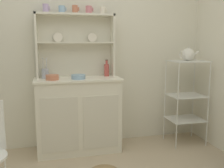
{
  "coord_description": "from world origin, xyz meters",
  "views": [
    {
      "loc": [
        -0.4,
        -1.62,
        1.3
      ],
      "look_at": [
        0.28,
        1.12,
        0.84
      ],
      "focal_mm": 41.47,
      "sensor_mm": 36.0,
      "label": 1
    }
  ],
  "objects": [
    {
      "name": "cup_terracotta_2",
      "position": [
        -0.07,
        1.49,
        1.67
      ],
      "size": [
        0.08,
        0.07,
        0.09
      ],
      "color": "#C67556",
      "rests_on": "hutch_shelf_unit"
    },
    {
      "name": "bowl_mixing_large",
      "position": [
        -0.36,
        1.29,
        0.91
      ],
      "size": [
        0.14,
        0.14,
        0.06
      ],
      "primitive_type": "cylinder",
      "color": "#C67556",
      "rests_on": "hutch_cabinet"
    },
    {
      "name": "bakers_rack",
      "position": [
        1.3,
        1.28,
        0.67
      ],
      "size": [
        0.44,
        0.36,
        1.07
      ],
      "color": "silver",
      "rests_on": "ground"
    },
    {
      "name": "hutch_cabinet",
      "position": [
        -0.07,
        1.37,
        0.45
      ],
      "size": [
        0.99,
        0.45,
        0.88
      ],
      "color": "silver",
      "rests_on": "ground"
    },
    {
      "name": "cup_sky_1",
      "position": [
        -0.22,
        1.49,
        1.67
      ],
      "size": [
        0.09,
        0.07,
        0.08
      ],
      "color": "#8EB2D1",
      "rests_on": "hutch_shelf_unit"
    },
    {
      "name": "cup_cream_4",
      "position": [
        0.26,
        1.49,
        1.67
      ],
      "size": [
        0.08,
        0.07,
        0.08
      ],
      "color": "silver",
      "rests_on": "hutch_shelf_unit"
    },
    {
      "name": "utensil_jar",
      "position": [
        -0.43,
        1.45,
        0.94
      ],
      "size": [
        0.08,
        0.08,
        0.24
      ],
      "color": "#B2B7C6",
      "rests_on": "hutch_cabinet"
    },
    {
      "name": "wall_back",
      "position": [
        0.0,
        1.62,
        1.25
      ],
      "size": [
        3.84,
        0.05,
        2.5
      ],
      "primitive_type": "cube",
      "color": "silver",
      "rests_on": "ground"
    },
    {
      "name": "cup_lilac_0",
      "position": [
        -0.4,
        1.49,
        1.68
      ],
      "size": [
        0.08,
        0.07,
        0.09
      ],
      "color": "#B79ECC",
      "rests_on": "hutch_shelf_unit"
    },
    {
      "name": "porcelain_teapot",
      "position": [
        1.3,
        1.28,
        1.15
      ],
      "size": [
        0.25,
        0.16,
        0.18
      ],
      "color": "white",
      "rests_on": "bakers_rack"
    },
    {
      "name": "jam_bottle",
      "position": [
        0.3,
        1.45,
        0.96
      ],
      "size": [
        0.06,
        0.06,
        0.2
      ],
      "color": "#B74C47",
      "rests_on": "hutch_cabinet"
    },
    {
      "name": "cup_rose_3",
      "position": [
        0.1,
        1.49,
        1.67
      ],
      "size": [
        0.09,
        0.07,
        0.09
      ],
      "color": "#D17A84",
      "rests_on": "hutch_shelf_unit"
    },
    {
      "name": "hutch_shelf_unit",
      "position": [
        -0.07,
        1.53,
        1.31
      ],
      "size": [
        0.92,
        0.18,
        0.75
      ],
      "color": "silver",
      "rests_on": "hutch_cabinet"
    },
    {
      "name": "bowl_floral_medium",
      "position": [
        -0.07,
        1.29,
        0.91
      ],
      "size": [
        0.16,
        0.16,
        0.05
      ],
      "primitive_type": "cylinder",
      "color": "#8EB2D1",
      "rests_on": "hutch_cabinet"
    }
  ]
}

